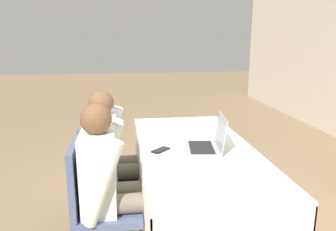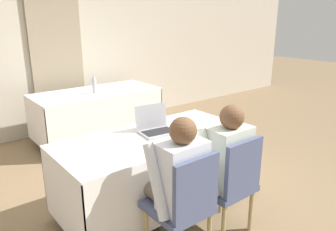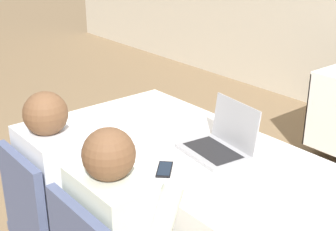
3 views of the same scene
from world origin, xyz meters
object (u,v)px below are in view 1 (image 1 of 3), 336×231
(chair_near_left, at_px, (101,171))
(person_white_shirt, at_px, (111,178))
(cell_phone, at_px, (161,150))
(chair_near_right, at_px, (96,201))
(person_checkered_shirt, at_px, (113,151))
(laptop, at_px, (207,144))

(chair_near_left, relative_size, person_white_shirt, 0.77)
(cell_phone, distance_m, person_white_shirt, 0.42)
(chair_near_right, height_order, person_checkered_shirt, person_checkered_shirt)
(person_checkered_shirt, height_order, person_white_shirt, same)
(person_checkered_shirt, distance_m, person_white_shirt, 0.52)
(chair_near_left, height_order, person_white_shirt, person_white_shirt)
(laptop, distance_m, chair_near_right, 0.87)
(cell_phone, xyz_separation_m, person_white_shirt, (0.21, -0.35, -0.10))
(laptop, xyz_separation_m, person_checkered_shirt, (-0.33, -0.69, -0.15))
(laptop, bearing_deg, chair_near_right, -69.65)
(person_white_shirt, bearing_deg, chair_near_left, 11.28)
(person_white_shirt, bearing_deg, cell_phone, -59.40)
(laptop, xyz_separation_m, cell_phone, (-0.03, -0.34, -0.04))
(chair_near_left, relative_size, chair_near_right, 1.00)
(laptop, relative_size, person_checkered_shirt, 0.32)
(chair_near_right, xyz_separation_m, person_checkered_shirt, (-0.52, 0.10, 0.16))
(cell_phone, distance_m, person_checkered_shirt, 0.48)
(laptop, xyz_separation_m, chair_near_right, (0.18, -0.80, -0.31))
(cell_phone, relative_size, person_checkered_shirt, 0.13)
(chair_near_left, distance_m, chair_near_right, 0.52)
(chair_near_right, xyz_separation_m, person_white_shirt, (0.00, 0.10, 0.16))
(cell_phone, bearing_deg, chair_near_left, -168.28)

